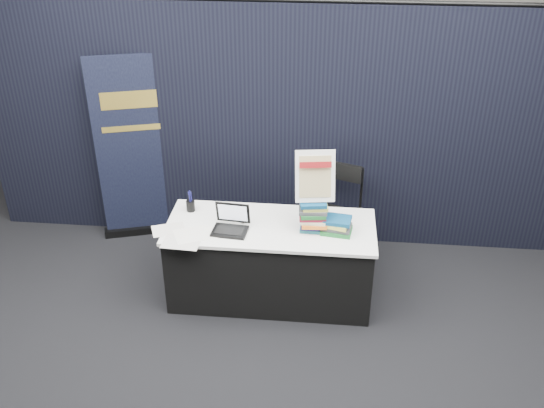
{
  "coord_description": "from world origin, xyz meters",
  "views": [
    {
      "loc": [
        0.45,
        -3.86,
        3.48
      ],
      "look_at": [
        0.01,
        0.55,
        0.96
      ],
      "focal_mm": 40.0,
      "sensor_mm": 36.0,
      "label": 1
    }
  ],
  "objects": [
    {
      "name": "info_sign",
      "position": [
        0.37,
        0.55,
        1.24
      ],
      "size": [
        0.34,
        0.18,
        0.44
      ],
      "rotation": [
        0.0,
        0.0,
        0.15
      ],
      "color": "black",
      "rests_on": "book_stack_tall"
    },
    {
      "name": "display_table",
      "position": [
        0.0,
        0.55,
        0.38
      ],
      "size": [
        1.8,
        0.75,
        0.75
      ],
      "color": "black",
      "rests_on": "floor"
    },
    {
      "name": "drape_partition",
      "position": [
        0.0,
        1.6,
        1.2
      ],
      "size": [
        6.0,
        0.08,
        2.4
      ],
      "primitive_type": "cube",
      "color": "black",
      "rests_on": "floor"
    },
    {
      "name": "brochure_mid",
      "position": [
        -0.7,
        0.22,
        0.75
      ],
      "size": [
        0.32,
        0.24,
        0.0
      ],
      "primitive_type": "cube",
      "rotation": [
        0.0,
        0.0,
        -0.06
      ],
      "color": "silver",
      "rests_on": "display_table"
    },
    {
      "name": "stacking_chair",
      "position": [
        0.58,
        1.14,
        0.56
      ],
      "size": [
        0.58,
        0.59,
        1.01
      ],
      "rotation": [
        0.0,
        0.0,
        -0.34
      ],
      "color": "black",
      "rests_on": "floor"
    },
    {
      "name": "book_stack_short",
      "position": [
        0.56,
        0.5,
        0.82
      ],
      "size": [
        0.27,
        0.23,
        0.13
      ],
      "rotation": [
        0.0,
        0.0,
        -0.24
      ],
      "color": "#1A632A",
      "rests_on": "display_table"
    },
    {
      "name": "floor",
      "position": [
        0.0,
        0.0,
        0.0
      ],
      "size": [
        8.0,
        8.0,
        0.0
      ],
      "primitive_type": "plane",
      "color": "black",
      "rests_on": "ground"
    },
    {
      "name": "mouse",
      "position": [
        -0.23,
        0.6,
        0.77
      ],
      "size": [
        0.1,
        0.12,
        0.03
      ],
      "primitive_type": "ellipsoid",
      "rotation": [
        0.0,
        0.0,
        -0.36
      ],
      "color": "black",
      "rests_on": "display_table"
    },
    {
      "name": "brochure_left",
      "position": [
        -0.86,
        0.4,
        0.75
      ],
      "size": [
        0.32,
        0.28,
        0.0
      ],
      "primitive_type": "cube",
      "rotation": [
        0.0,
        0.0,
        0.38
      ],
      "color": "silver",
      "rests_on": "display_table"
    },
    {
      "name": "laptop",
      "position": [
        -0.33,
        0.45,
        0.8
      ],
      "size": [
        0.31,
        0.26,
        0.22
      ],
      "rotation": [
        0.0,
        0.0,
        -0.09
      ],
      "color": "black",
      "rests_on": "display_table"
    },
    {
      "name": "brochure_right",
      "position": [
        -0.62,
        0.35,
        0.75
      ],
      "size": [
        0.41,
        0.36,
        0.0
      ],
      "primitive_type": "cube",
      "rotation": [
        0.0,
        0.0,
        0.43
      ],
      "color": "white",
      "rests_on": "display_table"
    },
    {
      "name": "wall_back",
      "position": [
        0.0,
        4.0,
        1.75
      ],
      "size": [
        8.0,
        0.02,
        3.5
      ],
      "primitive_type": "cube",
      "color": "#A8A59F",
      "rests_on": "floor"
    },
    {
      "name": "book_stack_tall",
      "position": [
        0.37,
        0.52,
        0.89
      ],
      "size": [
        0.23,
        0.19,
        0.28
      ],
      "rotation": [
        0.0,
        0.0,
        0.05
      ],
      "color": "#195561",
      "rests_on": "display_table"
    },
    {
      "name": "pen_cup",
      "position": [
        -0.74,
        0.73,
        0.8
      ],
      "size": [
        0.08,
        0.08,
        0.1
      ],
      "primitive_type": "cylinder",
      "rotation": [
        0.0,
        0.0,
        0.06
      ],
      "color": "black",
      "rests_on": "display_table"
    },
    {
      "name": "pullup_banner",
      "position": [
        -1.45,
        1.5,
        0.85
      ],
      "size": [
        0.81,
        0.33,
        1.93
      ],
      "rotation": [
        0.0,
        0.0,
        0.3
      ],
      "color": "black",
      "rests_on": "floor"
    }
  ]
}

